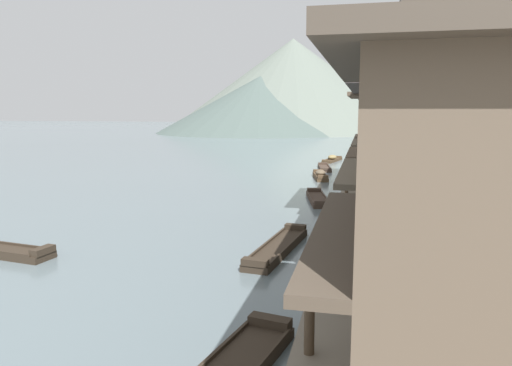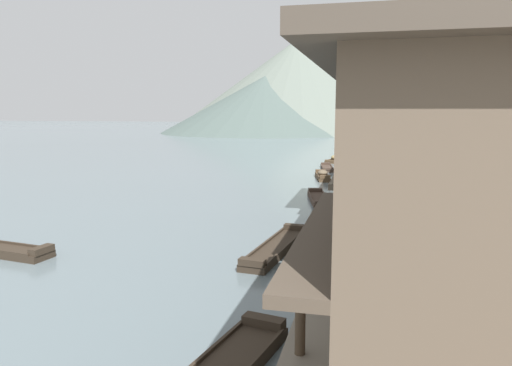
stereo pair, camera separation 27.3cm
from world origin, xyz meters
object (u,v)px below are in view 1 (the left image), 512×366
Objects in this scene: house_waterfront_narrow at (401,137)px; mooring_post_dock_mid at (338,222)px; boat_moored_second at (278,248)px; boat_upstream_distant at (320,176)px; house_waterfront_second at (442,161)px; mooring_post_dock_near at (309,329)px; house_waterfront_far at (405,132)px; house_waterfront_tall at (433,116)px; boat_midriver_upstream at (324,168)px; boat_midriver_drifting at (318,199)px; boat_moored_third at (332,159)px; mooring_post_dock_far at (347,187)px.

house_waterfront_narrow reaches higher than mooring_post_dock_mid.
boat_moored_second is 19.72m from boat_upstream_distant.
house_waterfront_second is 7.83× the size of mooring_post_dock_near.
house_waterfront_second and house_waterfront_far have the same top height.
mooring_post_dock_mid is (-3.68, -18.69, -2.58)m from house_waterfront_far.
boat_moored_second is at bearing -112.52° from house_waterfront_narrow.
boat_moored_second is 9.32m from house_waterfront_tall.
boat_upstream_distant reaches higher than boat_midriver_upstream.
house_waterfront_tall is (0.51, 6.75, 1.30)m from house_waterfront_second.
boat_moored_third is at bearing 91.76° from boat_midriver_drifting.
boat_midriver_drifting is 4.60× the size of mooring_post_dock_near.
mooring_post_dock_far is (2.38, -23.94, 0.91)m from boat_moored_third.
house_waterfront_narrow is (5.34, -7.37, 3.47)m from boat_upstream_distant.
mooring_post_dock_near is 9.16m from mooring_post_dock_mid.
house_waterfront_tall reaches higher than boat_upstream_distant.
house_waterfront_tall is 7.23m from house_waterfront_narrow.
mooring_post_dock_far reaches higher than boat_moored_third.
boat_moored_second is 0.63× the size of house_waterfront_tall.
boat_upstream_distant is at bearing -90.07° from boat_moored_third.
boat_moored_third is 0.66× the size of house_waterfront_narrow.
boat_upstream_distant is at bearing -88.11° from boat_midriver_upstream.
boat_midriver_upstream is 5.38× the size of mooring_post_dock_mid.
boat_midriver_upstream is 17.22m from mooring_post_dock_far.
house_waterfront_tall is at bearing -43.21° from mooring_post_dock_far.
boat_upstream_distant is 28.57m from mooring_post_dock_near.
mooring_post_dock_near is (2.17, -8.74, 1.06)m from boat_moored_second.
house_waterfront_second is (4.96, -11.87, 3.57)m from boat_midriver_drifting.
house_waterfront_second reaches higher than mooring_post_dock_near.
house_waterfront_narrow reaches higher than boat_midriver_drifting.
mooring_post_dock_near is at bearing -105.07° from house_waterfront_tall.
mooring_post_dock_far is at bearing -77.60° from boat_upstream_distant.
house_waterfront_far is (-0.10, 13.83, -1.29)m from house_waterfront_tall.
mooring_post_dock_near is (-3.68, -27.85, -2.51)m from house_waterfront_far.
house_waterfront_far is (6.06, -13.65, 3.50)m from boat_moored_third.
boat_midriver_drifting is 0.67× the size of house_waterfront_far.
boat_moored_third is at bearing 93.28° from mooring_post_dock_near.
house_waterfront_narrow is (5.54, -13.47, 3.59)m from boat_midriver_upstream.
boat_moored_second reaches higher than boat_midriver_drifting.
mooring_post_dock_far is (-3.27, 10.30, -2.58)m from house_waterfront_second.
boat_upstream_distant reaches higher than boat_moored_third.
house_waterfront_far is (6.27, -6.70, 3.60)m from boat_midriver_upstream.
house_waterfront_tall is at bearing 85.71° from house_waterfront_second.
boat_moored_third is 5.44× the size of mooring_post_dock_mid.
boat_midriver_drifting is at bearing 99.63° from mooring_post_dock_mid.
mooring_post_dock_near is at bearing -90.00° from mooring_post_dock_mid.
boat_moored_second is 10.41m from boat_midriver_drifting.
house_waterfront_far is at bearing 70.34° from mooring_post_dock_far.
boat_midriver_drifting is 2.51m from mooring_post_dock_far.
boat_moored_third is 4.72× the size of mooring_post_dock_near.
boat_midriver_upstream is 25.55m from mooring_post_dock_mid.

